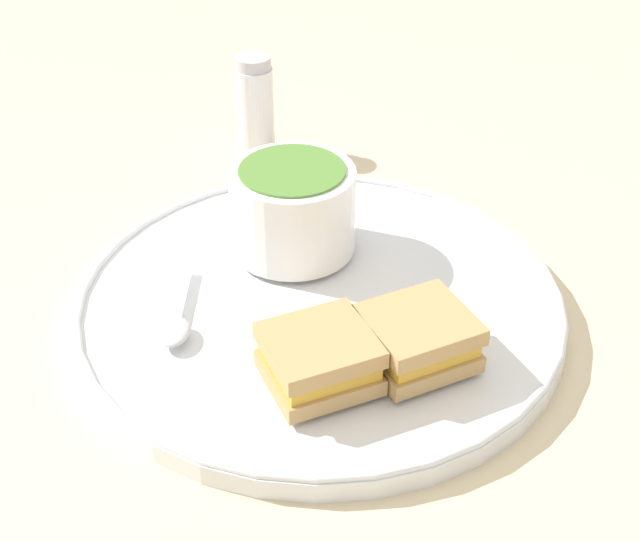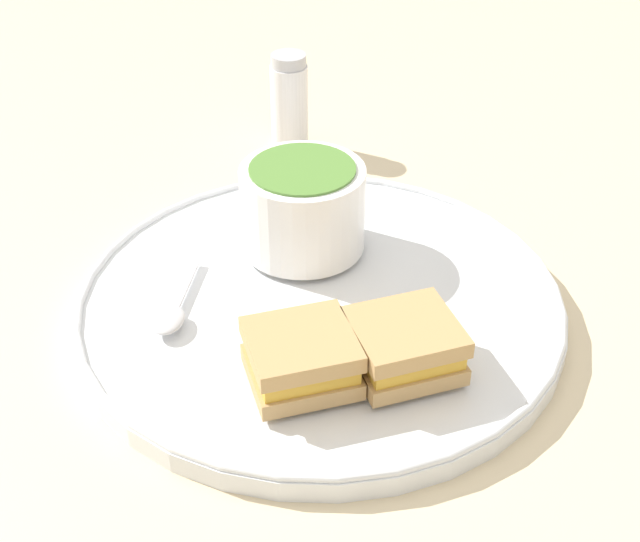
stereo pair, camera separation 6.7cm
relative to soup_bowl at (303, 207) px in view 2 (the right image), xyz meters
The scene contains 7 objects.
ground_plane 0.09m from the soup_bowl, 132.15° to the left, with size 2.40×2.40×0.00m, color beige.
plate 0.08m from the soup_bowl, 132.15° to the left, with size 0.38×0.38×0.02m.
soup_bowl is the anchor object (origin of this frame).
spoon 0.14m from the soup_bowl, 75.91° to the left, with size 0.05×0.10×0.01m.
sandwich_half_near 0.16m from the soup_bowl, 120.76° to the left, with size 0.10×0.10×0.04m.
sandwich_half_far 0.17m from the soup_bowl, 145.60° to the left, with size 0.10×0.10×0.04m.
salt_shaker 0.22m from the soup_bowl, 55.19° to the right, with size 0.04×0.04×0.10m.
Camera 2 is at (-0.28, 0.47, 0.43)m, focal length 50.00 mm.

